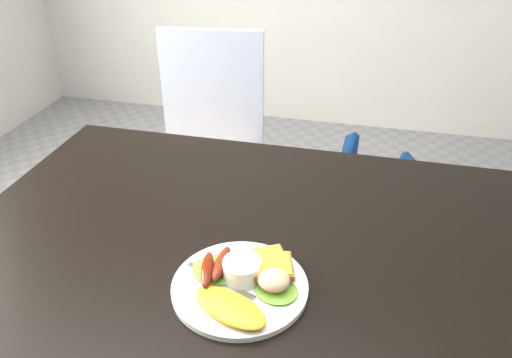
{
  "coord_description": "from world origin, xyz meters",
  "views": [
    {
      "loc": [
        0.18,
        -0.76,
        1.36
      ],
      "look_at": [
        0.0,
        -0.03,
        0.9
      ],
      "focal_mm": 35.0,
      "sensor_mm": 36.0,
      "label": 1
    }
  ],
  "objects_px": {
    "dining_table": "(257,246)",
    "plate": "(240,287)",
    "person": "(289,90)",
    "dining_chair": "(201,165)"
  },
  "relations": [
    {
      "from": "dining_chair",
      "to": "plate",
      "type": "height_order",
      "value": "plate"
    },
    {
      "from": "person",
      "to": "plate",
      "type": "height_order",
      "value": "person"
    },
    {
      "from": "dining_table",
      "to": "person",
      "type": "height_order",
      "value": "person"
    },
    {
      "from": "dining_table",
      "to": "dining_chair",
      "type": "bearing_deg",
      "value": 117.41
    },
    {
      "from": "dining_table",
      "to": "plate",
      "type": "height_order",
      "value": "plate"
    },
    {
      "from": "dining_table",
      "to": "dining_chair",
      "type": "relative_size",
      "value": 3.15
    },
    {
      "from": "dining_table",
      "to": "person",
      "type": "bearing_deg",
      "value": 95.45
    },
    {
      "from": "person",
      "to": "plate",
      "type": "bearing_deg",
      "value": 119.27
    },
    {
      "from": "dining_table",
      "to": "plate",
      "type": "bearing_deg",
      "value": -88.61
    },
    {
      "from": "person",
      "to": "plate",
      "type": "xyz_separation_m",
      "value": [
        0.07,
        -0.87,
        -0.02
      ]
    }
  ]
}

